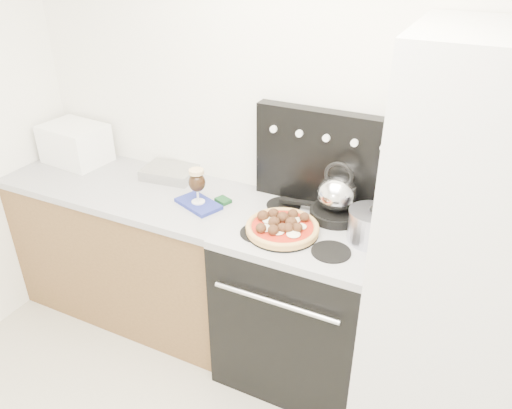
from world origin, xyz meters
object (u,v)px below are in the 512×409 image
Objects in this scene: stock_pot at (370,227)px; tea_kettle at (337,190)px; pizza_pan at (282,232)px; fridge at (458,262)px; skillet at (335,213)px; toaster_oven at (75,144)px; pizza at (282,226)px; base_cabinet at (137,251)px; beer_glass at (197,186)px; oven_mitt at (198,204)px; stove_body at (301,304)px.

tea_kettle is at bearing 147.00° from stock_pot.
pizza_pan is 0.41m from stock_pot.
skillet is (-0.60, 0.18, -0.01)m from fridge.
toaster_oven is 1.08× the size of pizza.
base_cabinet is 7.49× the size of beer_glass.
beer_glass is at bearing -175.01° from tea_kettle.
oven_mitt is 0.71× the size of pizza_pan.
fridge is at bearing -2.05° from stove_body.
stove_body is 0.83m from beer_glass.
tea_kettle is at bearing 13.38° from beer_glass.
toaster_oven is at bearing 176.11° from stock_pot.
stove_body is 0.53m from pizza.
base_cabinet is 5.65× the size of skillet.
beer_glass is at bearing 0.00° from oven_mitt.
fridge reaches higher than pizza_pan.
toaster_oven is 1.94× the size of beer_glass.
stove_body is at bearing 49.32° from pizza.
toaster_oven is at bearing 170.76° from beer_glass.
tea_kettle is at bearing 0.00° from skillet.
beer_glass is 0.56× the size of pizza.
skillet is at bearing 5.40° from toaster_oven.
stock_pot is at bearing 2.01° from oven_mitt.
skillet is 1.20× the size of tea_kettle.
fridge is 7.40× the size of skillet.
stock_pot is (1.41, -0.01, 0.56)m from base_cabinet.
fridge is 7.73× the size of oven_mitt.
base_cabinet is at bearing 178.70° from stove_body.
pizza_pan is at bearing -174.88° from fridge.
toaster_oven reaches higher than pizza.
base_cabinet is 1.16m from pizza.
stock_pot is at bearing 16.11° from pizza.
stock_pot is at bearing 173.90° from fridge.
beer_glass reaches higher than skillet.
base_cabinet is 1.65× the size of stove_body.
stock_pot is (0.91, 0.03, -0.02)m from beer_glass.
pizza_pan is 1.71× the size of stock_pot.
base_cabinet is 0.70m from oven_mitt.
fridge is at bearing -0.45° from oven_mitt.
pizza is at bearing -6.69° from base_cabinet.
tea_kettle is 0.26m from stock_pot.
fridge reaches higher than stock_pot.
base_cabinet is at bearing 175.49° from oven_mitt.
tea_kettle is at bearing 53.69° from pizza_pan.
skillet is at bearing 147.00° from stock_pot.
pizza is at bearing -174.88° from fridge.
fridge reaches higher than stove_body.
fridge is (1.80, -0.05, 0.52)m from base_cabinet.
skillet is (0.70, 0.17, 0.03)m from oven_mitt.
stock_pot is at bearing 2.01° from beer_glass.
oven_mitt is at bearing 171.20° from pizza.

